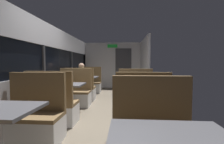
% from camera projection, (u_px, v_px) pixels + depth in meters
% --- Properties ---
extents(ground_plane, '(3.30, 9.20, 0.02)m').
position_uv_depth(ground_plane, '(101.00, 114.00, 3.84)').
color(ground_plane, '#665B4C').
extents(carriage_window_panel_left, '(0.09, 8.48, 2.30)m').
position_uv_depth(carriage_window_panel_left, '(43.00, 69.00, 3.89)').
color(carriage_window_panel_left, '#B2B2B7').
rests_on(carriage_window_panel_left, ground_plane).
extents(carriage_end_bulkhead, '(2.90, 0.11, 2.30)m').
position_uv_depth(carriage_end_bulkhead, '(114.00, 66.00, 7.95)').
color(carriage_end_bulkhead, '#B2B2B7').
rests_on(carriage_end_bulkhead, ground_plane).
extents(carriage_aisle_panel_right, '(0.08, 2.40, 2.30)m').
position_uv_depth(carriage_aisle_panel_right, '(144.00, 66.00, 6.66)').
color(carriage_aisle_panel_right, '#B2B2B7').
rests_on(carriage_aisle_panel_right, ground_plane).
extents(bench_near_window_facing_entry, '(0.95, 0.50, 1.10)m').
position_uv_depth(bench_near_window_facing_entry, '(33.00, 121.00, 2.51)').
color(bench_near_window_facing_entry, silver).
rests_on(bench_near_window_facing_entry, ground_plane).
extents(dining_table_mid_window, '(0.90, 0.70, 0.74)m').
position_uv_depth(dining_table_mid_window, '(65.00, 88.00, 3.90)').
color(dining_table_mid_window, '#9E9EA3').
rests_on(dining_table_mid_window, ground_plane).
extents(bench_mid_window_facing_end, '(0.95, 0.50, 1.10)m').
position_uv_depth(bench_mid_window_facing_end, '(53.00, 108.00, 3.22)').
color(bench_mid_window_facing_end, silver).
rests_on(bench_mid_window_facing_end, ground_plane).
extents(bench_mid_window_facing_entry, '(0.95, 0.50, 1.10)m').
position_uv_depth(bench_mid_window_facing_entry, '(74.00, 95.00, 4.61)').
color(bench_mid_window_facing_entry, silver).
rests_on(bench_mid_window_facing_entry, ground_plane).
extents(dining_table_far_window, '(0.90, 0.70, 0.74)m').
position_uv_depth(dining_table_far_window, '(86.00, 79.00, 6.01)').
color(dining_table_far_window, '#9E9EA3').
rests_on(dining_table_far_window, ground_plane).
extents(bench_far_window_facing_end, '(0.95, 0.50, 1.10)m').
position_uv_depth(bench_far_window_facing_end, '(81.00, 90.00, 5.33)').
color(bench_far_window_facing_end, silver).
rests_on(bench_far_window_facing_end, ground_plane).
extents(bench_far_window_facing_entry, '(0.95, 0.50, 1.10)m').
position_uv_depth(bench_far_window_facing_entry, '(90.00, 85.00, 6.72)').
color(bench_far_window_facing_entry, silver).
rests_on(bench_far_window_facing_entry, ground_plane).
extents(bench_front_aisle_facing_entry, '(0.95, 0.50, 1.10)m').
position_uv_depth(bench_front_aisle_facing_entry, '(153.00, 144.00, 1.78)').
color(bench_front_aisle_facing_entry, silver).
rests_on(bench_front_aisle_facing_entry, ground_plane).
extents(dining_table_rear_aisle, '(0.90, 0.70, 0.74)m').
position_uv_depth(dining_table_rear_aisle, '(138.00, 90.00, 3.57)').
color(dining_table_rear_aisle, '#9E9EA3').
rests_on(dining_table_rear_aisle, ground_plane).
extents(bench_rear_aisle_facing_end, '(0.95, 0.50, 1.10)m').
position_uv_depth(bench_rear_aisle_facing_end, '(142.00, 113.00, 2.89)').
color(bench_rear_aisle_facing_end, silver).
rests_on(bench_rear_aisle_facing_end, ground_plane).
extents(bench_rear_aisle_facing_entry, '(0.95, 0.50, 1.10)m').
position_uv_depth(bench_rear_aisle_facing_entry, '(136.00, 97.00, 4.28)').
color(bench_rear_aisle_facing_entry, silver).
rests_on(bench_rear_aisle_facing_entry, ground_plane).
extents(seated_passenger, '(0.47, 0.55, 1.26)m').
position_uv_depth(seated_passenger, '(81.00, 84.00, 5.39)').
color(seated_passenger, '#26262D').
rests_on(seated_passenger, ground_plane).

